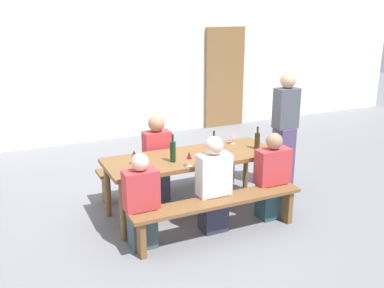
# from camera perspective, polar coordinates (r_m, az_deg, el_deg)

# --- Properties ---
(ground_plane) EXTENTS (24.00, 24.00, 0.00)m
(ground_plane) POSITION_cam_1_polar(r_m,az_deg,el_deg) (5.66, 0.00, -8.72)
(ground_plane) COLOR slate
(back_wall) EXTENTS (14.00, 0.20, 3.20)m
(back_wall) POSITION_cam_1_polar(r_m,az_deg,el_deg) (8.61, -10.62, 11.16)
(back_wall) COLOR white
(back_wall) RESTS_ON ground
(wooden_door) EXTENTS (0.90, 0.06, 2.10)m
(wooden_door) POSITION_cam_1_polar(r_m,az_deg,el_deg) (9.46, 4.27, 8.58)
(wooden_door) COLOR olive
(wooden_door) RESTS_ON ground
(tasting_table) EXTENTS (2.14, 0.78, 0.75)m
(tasting_table) POSITION_cam_1_polar(r_m,az_deg,el_deg) (5.40, 0.00, -2.31)
(tasting_table) COLOR brown
(tasting_table) RESTS_ON ground
(bench_near) EXTENTS (2.04, 0.30, 0.45)m
(bench_near) POSITION_cam_1_polar(r_m,az_deg,el_deg) (4.95, 3.41, -8.18)
(bench_near) COLOR brown
(bench_near) RESTS_ON ground
(bench_far) EXTENTS (2.04, 0.30, 0.45)m
(bench_far) POSITION_cam_1_polar(r_m,az_deg,el_deg) (6.10, -2.74, -3.11)
(bench_far) COLOR brown
(bench_far) RESTS_ON ground
(wine_bottle_0) EXTENTS (0.07, 0.07, 0.33)m
(wine_bottle_0) POSITION_cam_1_polar(r_m,az_deg,el_deg) (5.13, -2.50, -0.93)
(wine_bottle_0) COLOR #143319
(wine_bottle_0) RESTS_ON tasting_table
(wine_bottle_1) EXTENTS (0.07, 0.07, 0.31)m
(wine_bottle_1) POSITION_cam_1_polar(r_m,az_deg,el_deg) (5.35, 2.84, -0.31)
(wine_bottle_1) COLOR #332814
(wine_bottle_1) RESTS_ON tasting_table
(wine_bottle_2) EXTENTS (0.07, 0.07, 0.29)m
(wine_bottle_2) POSITION_cam_1_polar(r_m,az_deg,el_deg) (5.66, 8.47, 0.47)
(wine_bottle_2) COLOR #332814
(wine_bottle_2) RESTS_ON tasting_table
(wine_glass_0) EXTENTS (0.06, 0.06, 0.18)m
(wine_glass_0) POSITION_cam_1_polar(r_m,az_deg,el_deg) (4.98, -0.37, -1.57)
(wine_glass_0) COLOR silver
(wine_glass_0) RESTS_ON tasting_table
(wine_glass_1) EXTENTS (0.08, 0.08, 0.18)m
(wine_glass_1) POSITION_cam_1_polar(r_m,az_deg,el_deg) (5.82, 5.31, 1.26)
(wine_glass_1) COLOR silver
(wine_glass_1) RESTS_ON tasting_table
(wine_glass_2) EXTENTS (0.07, 0.07, 0.14)m
(wine_glass_2) POSITION_cam_1_polar(r_m,az_deg,el_deg) (5.64, 3.06, 0.40)
(wine_glass_2) COLOR silver
(wine_glass_2) RESTS_ON tasting_table
(wine_glass_3) EXTENTS (0.07, 0.07, 0.17)m
(wine_glass_3) POSITION_cam_1_polar(r_m,az_deg,el_deg) (5.08, -7.51, -1.34)
(wine_glass_3) COLOR silver
(wine_glass_3) RESTS_ON tasting_table
(wine_glass_4) EXTENTS (0.06, 0.06, 0.15)m
(wine_glass_4) POSITION_cam_1_polar(r_m,az_deg,el_deg) (4.89, -7.53, -2.40)
(wine_glass_4) COLOR silver
(wine_glass_4) RESTS_ON tasting_table
(seated_guest_near_0) EXTENTS (0.37, 0.24, 1.07)m
(seated_guest_near_0) POSITION_cam_1_polar(r_m,az_deg,el_deg) (4.71, -6.58, -7.71)
(seated_guest_near_0) COLOR #3E5058
(seated_guest_near_0) RESTS_ON ground
(seated_guest_near_1) EXTENTS (0.38, 0.24, 1.14)m
(seated_guest_near_1) POSITION_cam_1_polar(r_m,az_deg,el_deg) (5.01, 2.84, -5.56)
(seated_guest_near_1) COLOR #2D2D42
(seated_guest_near_1) RESTS_ON ground
(seated_guest_near_2) EXTENTS (0.42, 0.24, 1.08)m
(seated_guest_near_2) POSITION_cam_1_polar(r_m,az_deg,el_deg) (5.41, 10.36, -4.44)
(seated_guest_near_2) COLOR #284852
(seated_guest_near_2) RESTS_ON ground
(seated_guest_far_0) EXTENTS (0.35, 0.24, 1.17)m
(seated_guest_far_0) POSITION_cam_1_polar(r_m,az_deg,el_deg) (5.81, -4.53, -2.01)
(seated_guest_far_0) COLOR #47516C
(seated_guest_far_0) RESTS_ON ground
(standing_host) EXTENTS (0.32, 0.24, 1.65)m
(standing_host) POSITION_cam_1_polar(r_m,az_deg,el_deg) (6.24, 11.93, 1.45)
(standing_host) COLOR #513F68
(standing_host) RESTS_ON ground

